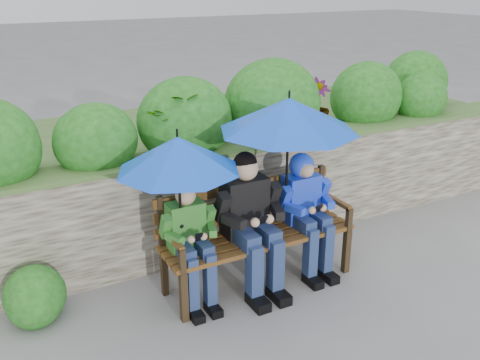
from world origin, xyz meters
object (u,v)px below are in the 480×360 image
umbrella_left (178,154)px  umbrella_right (289,115)px  boy_left (191,238)px  boy_right (306,203)px  park_bench (255,227)px  boy_middle (251,217)px

umbrella_left → umbrella_right: umbrella_right is taller
boy_left → umbrella_left: bearing=164.6°
boy_right → umbrella_left: size_ratio=1.14×
park_bench → boy_middle: boy_middle is taller
umbrella_right → park_bench: bearing=173.7°
umbrella_left → boy_left: bearing=-15.4°
boy_left → boy_right: size_ratio=0.95×
umbrella_left → boy_right: bearing=-0.6°
park_bench → boy_left: 0.64m
park_bench → umbrella_left: 1.05m
park_bench → boy_left: bearing=-173.6°
park_bench → boy_right: boy_right is taller
boy_left → boy_middle: (0.54, -0.02, 0.07)m
boy_left → boy_right: (1.11, 0.01, 0.07)m
park_bench → umbrella_right: umbrella_right is taller
boy_middle → boy_right: bearing=2.3°
boy_right → park_bench: bearing=172.5°
park_bench → boy_right: bearing=-7.5°
boy_right → umbrella_right: (-0.19, 0.03, 0.82)m
boy_left → umbrella_right: bearing=2.4°
boy_left → umbrella_right: (0.92, 0.04, 0.88)m
boy_left → boy_middle: boy_middle is taller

